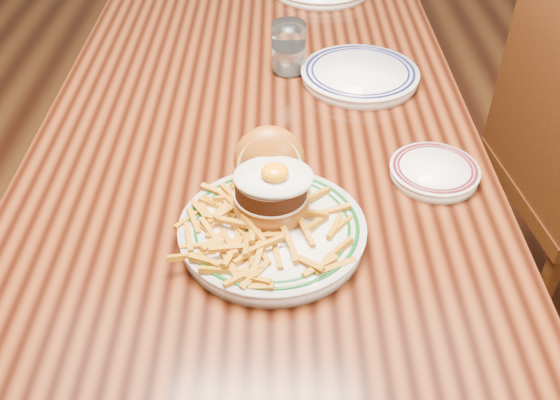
{
  "coord_description": "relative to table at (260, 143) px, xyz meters",
  "views": [
    {
      "loc": [
        0.04,
        -1.1,
        1.42
      ],
      "look_at": [
        0.04,
        -0.36,
        0.8
      ],
      "focal_mm": 40.0,
      "sensor_mm": 36.0,
      "label": 1
    }
  ],
  "objects": [
    {
      "name": "side_plate",
      "position": [
        0.31,
        -0.23,
        0.1
      ],
      "size": [
        0.16,
        0.16,
        0.02
      ],
      "rotation": [
        0.0,
        0.0,
        -0.19
      ],
      "color": "white",
      "rests_on": "table"
    },
    {
      "name": "water_glass",
      "position": [
        0.06,
        0.15,
        0.14
      ],
      "size": [
        0.07,
        0.07,
        0.11
      ],
      "color": "white",
      "rests_on": "table"
    },
    {
      "name": "table",
      "position": [
        0.0,
        0.0,
        0.0
      ],
      "size": [
        0.85,
        1.6,
        0.75
      ],
      "color": "black",
      "rests_on": "floor"
    },
    {
      "name": "main_plate",
      "position": [
        0.03,
        -0.37,
        0.13
      ],
      "size": [
        0.29,
        0.3,
        0.14
      ],
      "rotation": [
        0.0,
        0.0,
        0.05
      ],
      "color": "white",
      "rests_on": "table"
    },
    {
      "name": "floor",
      "position": [
        0.0,
        0.0,
        -0.66
      ],
      "size": [
        6.0,
        6.0,
        0.0
      ],
      "primitive_type": "plane",
      "color": "black",
      "rests_on": "ground"
    },
    {
      "name": "rear_plate",
      "position": [
        0.22,
        0.11,
        0.1
      ],
      "size": [
        0.25,
        0.25,
        0.03
      ],
      "rotation": [
        0.0,
        0.0,
        0.26
      ],
      "color": "white",
      "rests_on": "table"
    }
  ]
}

